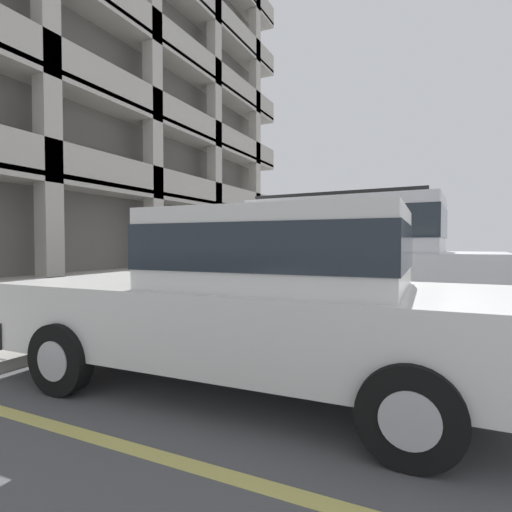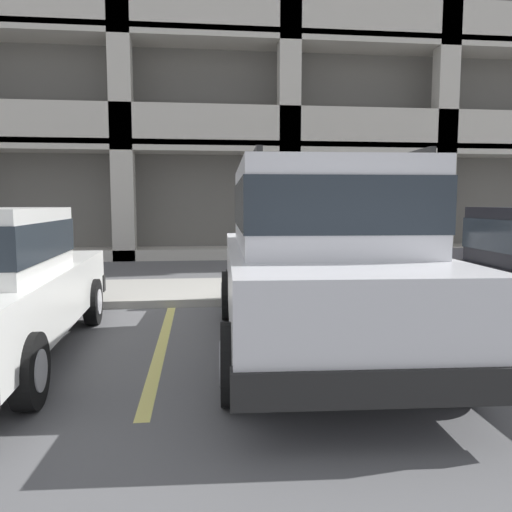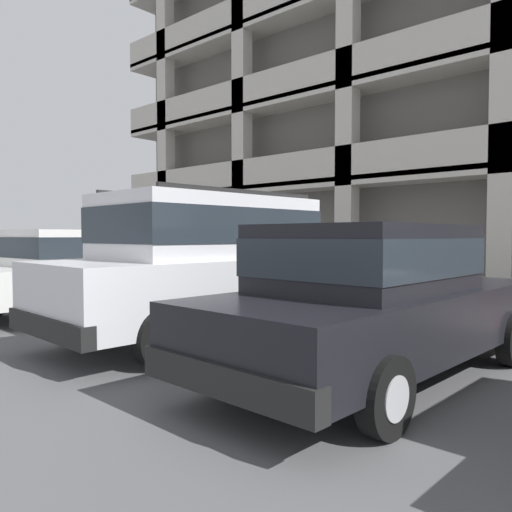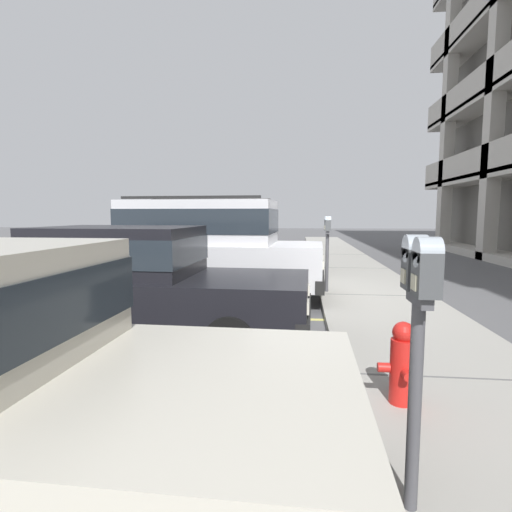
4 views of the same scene
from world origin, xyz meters
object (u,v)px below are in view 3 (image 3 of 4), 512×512
Objects in this scene: silver_suv at (211,261)px; parking_meter_near at (296,245)px; dark_hatchback at (375,297)px; red_sedan at (82,269)px.

silver_suv is 2.54m from parking_meter_near.
parking_meter_near reaches higher than dark_hatchback.
red_sedan is 6.12m from dark_hatchback.
silver_suv is at bearing 176.13° from dark_hatchback.
silver_suv is at bearing -0.53° from red_sedan.
silver_suv reaches higher than parking_meter_near.
red_sedan is 1.00× the size of dark_hatchback.
red_sedan is at bearing -176.00° from silver_suv.
parking_meter_near is at bearing 38.86° from red_sedan.
dark_hatchback is at bearing -41.56° from parking_meter_near.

